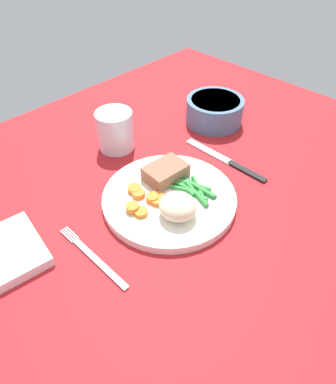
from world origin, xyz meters
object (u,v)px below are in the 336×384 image
(dinner_plate, at_px, (168,199))
(salad_bowl, at_px, (215,109))
(fork, at_px, (93,257))
(napkin, at_px, (8,252))
(meat_portion, at_px, (166,172))
(water_glass, at_px, (116,133))
(knife, at_px, (226,161))

(dinner_plate, relative_size, salad_bowl, 1.82)
(fork, relative_size, napkin, 1.33)
(meat_portion, relative_size, water_glass, 0.91)
(knife, bearing_deg, water_glass, 119.07)
(dinner_plate, height_order, knife, dinner_plate)
(dinner_plate, bearing_deg, salad_bowl, 22.68)
(meat_portion, xyz_separation_m, knife, (0.14, -0.04, -0.03))
(knife, distance_m, salad_bowl, 0.16)
(water_glass, bearing_deg, napkin, -160.97)
(dinner_plate, distance_m, salad_bowl, 0.31)
(water_glass, height_order, salad_bowl, water_glass)
(fork, distance_m, salad_bowl, 0.47)
(dinner_plate, xyz_separation_m, fork, (-0.17, -0.00, -0.01))
(fork, relative_size, water_glass, 1.93)
(dinner_plate, distance_m, napkin, 0.28)
(meat_portion, height_order, water_glass, water_glass)
(salad_bowl, distance_m, napkin, 0.55)
(water_glass, relative_size, napkin, 0.69)
(water_glass, bearing_deg, fork, -136.83)
(dinner_plate, height_order, salad_bowl, salad_bowl)
(knife, bearing_deg, meat_portion, 161.21)
(napkin, bearing_deg, fork, -47.94)
(dinner_plate, xyz_separation_m, napkin, (-0.26, 0.10, 0.00))
(napkin, bearing_deg, water_glass, 19.03)
(meat_portion, distance_m, salad_bowl, 0.26)
(water_glass, xyz_separation_m, napkin, (-0.31, -0.11, -0.03))
(meat_portion, bearing_deg, salad_bowl, 17.60)
(fork, distance_m, knife, 0.35)
(meat_portion, height_order, knife, meat_portion)
(water_glass, distance_m, napkin, 0.33)
(fork, xyz_separation_m, salad_bowl, (0.46, 0.12, 0.03))
(salad_bowl, bearing_deg, dinner_plate, -157.32)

